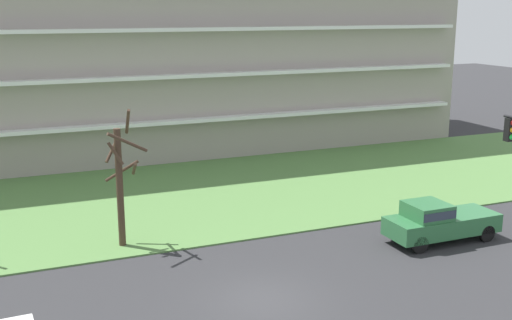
{
  "coord_description": "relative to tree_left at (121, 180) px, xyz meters",
  "views": [
    {
      "loc": [
        -8.75,
        -20.23,
        10.63
      ],
      "look_at": [
        2.22,
        6.0,
        3.85
      ],
      "focal_mm": 44.9,
      "sensor_mm": 36.0,
      "label": 1
    }
  ],
  "objects": [
    {
      "name": "ground",
      "position": [
        3.69,
        -7.49,
        -3.17
      ],
      "size": [
        160.0,
        160.0,
        0.0
      ],
      "primitive_type": "plane",
      "color": "#2D2D30"
    },
    {
      "name": "tree_left",
      "position": [
        0.0,
        0.0,
        0.0
      ],
      "size": [
        1.85,
        2.27,
        6.4
      ],
      "color": "#423023",
      "rests_on": "ground"
    },
    {
      "name": "grass_lawn_strip",
      "position": [
        3.69,
        6.51,
        -3.13
      ],
      "size": [
        80.0,
        16.0,
        0.08
      ],
      "primitive_type": "cube",
      "color": "#547F42",
      "rests_on": "ground"
    },
    {
      "name": "pickup_green_near_left",
      "position": [
        13.6,
        -4.99,
        -2.16
      ],
      "size": [
        5.41,
        2.02,
        1.95
      ],
      "rotation": [
        0.0,
        0.0,
        3.15
      ],
      "color": "#2D6B3D",
      "rests_on": "ground"
    },
    {
      "name": "apartment_building",
      "position": [
        3.69,
        21.28,
        6.05
      ],
      "size": [
        52.75,
        14.5,
        18.45
      ],
      "color": "#9E938C",
      "rests_on": "ground"
    }
  ]
}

